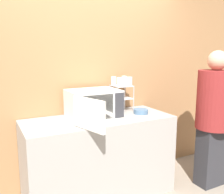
% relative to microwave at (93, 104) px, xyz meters
% --- Properties ---
extents(wall_back, '(8.00, 0.06, 2.60)m').
position_rel_microwave_xyz_m(wall_back, '(0.05, 0.34, 0.23)').
color(wall_back, '#9E7047').
rests_on(wall_back, ground_plane).
extents(counter, '(1.65, 0.68, 0.91)m').
position_rel_microwave_xyz_m(counter, '(0.05, -0.04, -0.61)').
color(counter, '#9E9993').
rests_on(counter, ground_plane).
extents(microwave, '(0.58, 0.84, 0.31)m').
position_rel_microwave_xyz_m(microwave, '(0.00, 0.00, 0.00)').
color(microwave, silver).
rests_on(microwave, counter).
extents(dish_rack, '(0.23, 0.22, 0.32)m').
position_rel_microwave_xyz_m(dish_rack, '(0.45, 0.15, 0.07)').
color(dish_rack, '#B2B2B7').
rests_on(dish_rack, counter).
extents(glass_front_left, '(0.07, 0.07, 0.11)m').
position_rel_microwave_xyz_m(glass_front_left, '(0.38, 0.09, 0.22)').
color(glass_front_left, silver).
rests_on(glass_front_left, dish_rack).
extents(glass_back_right, '(0.07, 0.07, 0.11)m').
position_rel_microwave_xyz_m(glass_back_right, '(0.52, 0.22, 0.22)').
color(glass_back_right, silver).
rests_on(glass_back_right, dish_rack).
extents(glass_front_right, '(0.07, 0.07, 0.11)m').
position_rel_microwave_xyz_m(glass_front_right, '(0.52, 0.09, 0.22)').
color(glass_front_right, silver).
rests_on(glass_front_right, dish_rack).
extents(glass_back_left, '(0.07, 0.07, 0.11)m').
position_rel_microwave_xyz_m(glass_back_left, '(0.37, 0.22, 0.22)').
color(glass_back_left, silver).
rests_on(glass_back_left, dish_rack).
extents(bowl, '(0.17, 0.17, 0.05)m').
position_rel_microwave_xyz_m(bowl, '(0.58, -0.08, -0.13)').
color(bowl, slate).
rests_on(bowl, counter).
extents(person, '(0.42, 0.42, 1.65)m').
position_rel_microwave_xyz_m(person, '(1.36, -0.47, -0.16)').
color(person, '#2D2D33').
rests_on(person, ground_plane).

